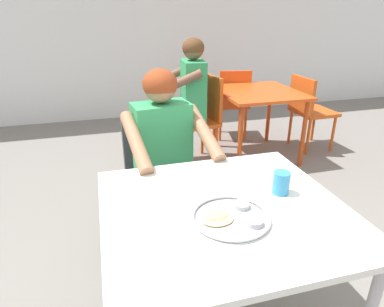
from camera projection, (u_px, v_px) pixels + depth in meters
The scene contains 10 objects.
table_foreground at pixel (224, 221), 1.44m from camera, with size 1.02×0.95×0.72m.
thali_tray at pixel (232, 217), 1.32m from camera, with size 0.31×0.31×0.03m.
drinking_cup at pixel (281, 182), 1.50m from camera, with size 0.08×0.08×0.10m.
chair_foreground at pixel (158, 168), 2.30m from camera, with size 0.49×0.49×0.85m.
diner_foreground at pixel (167, 151), 2.02m from camera, with size 0.54×0.59×1.18m.
table_background_red at pixel (258, 99), 3.46m from camera, with size 0.80×0.86×0.72m.
chair_red_left at pixel (203, 114), 3.39m from camera, with size 0.47×0.46×0.89m.
chair_red_right at pixel (309, 107), 3.72m from camera, with size 0.43×0.45×0.82m.
chair_red_far at pixel (233, 100), 4.01m from camera, with size 0.46×0.48×0.85m.
patron_background at pixel (184, 93), 3.23m from camera, with size 0.57×0.52×1.25m.
Camera 1 is at (-0.50, -1.07, 1.49)m, focal length 31.27 mm.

